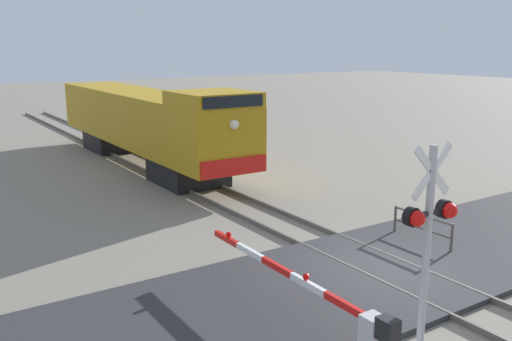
{
  "coord_description": "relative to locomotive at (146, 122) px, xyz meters",
  "views": [
    {
      "loc": [
        -10.2,
        -9.42,
        5.76
      ],
      "look_at": [
        -0.78,
        4.87,
        1.86
      ],
      "focal_mm": 39.11,
      "sensor_mm": 36.0,
      "label": 1
    }
  ],
  "objects": [
    {
      "name": "crossing_signal",
      "position": [
        -2.61,
        -19.05,
        0.45
      ],
      "size": [
        1.18,
        0.33,
        4.12
      ],
      "color": "#ADADB2",
      "rests_on": "ground_plane"
    },
    {
      "name": "rail_track_right",
      "position": [
        0.72,
        -15.67,
        -2.04
      ],
      "size": [
        0.08,
        80.0,
        0.15
      ],
      "primitive_type": "cube",
      "color": "#59544C",
      "rests_on": "ground_plane"
    },
    {
      "name": "locomotive",
      "position": [
        0.0,
        0.0,
        0.0
      ],
      "size": [
        2.89,
        16.97,
        4.02
      ],
      "color": "black",
      "rests_on": "ground_plane"
    },
    {
      "name": "crossing_gate",
      "position": [
        -3.6,
        -17.97,
        -1.33
      ],
      "size": [
        0.36,
        6.1,
        1.24
      ],
      "color": "silver",
      "rests_on": "ground_plane"
    },
    {
      "name": "rail_track_left",
      "position": [
        -0.72,
        -15.67,
        -2.04
      ],
      "size": [
        0.08,
        80.0,
        0.15
      ],
      "primitive_type": "cube",
      "color": "#59544C",
      "rests_on": "ground_plane"
    },
    {
      "name": "guard_railing",
      "position": [
        2.3,
        -14.9,
        -1.51
      ],
      "size": [
        0.08,
        2.14,
        0.95
      ],
      "color": "#4C4742",
      "rests_on": "ground_plane"
    },
    {
      "name": "ground_plane",
      "position": [
        0.0,
        -15.67,
        -2.11
      ],
      "size": [
        160.0,
        160.0,
        0.0
      ],
      "primitive_type": "plane",
      "color": "gray"
    },
    {
      "name": "road_surface",
      "position": [
        0.0,
        -15.67,
        -2.04
      ],
      "size": [
        36.0,
        5.23,
        0.14
      ],
      "primitive_type": "cube",
      "color": "#2D2D30",
      "rests_on": "ground_plane"
    }
  ]
}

